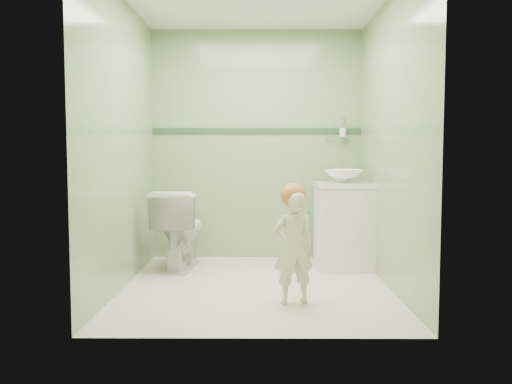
{
  "coord_description": "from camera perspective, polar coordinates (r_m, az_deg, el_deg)",
  "views": [
    {
      "loc": [
        0.03,
        -4.33,
        1.11
      ],
      "look_at": [
        0.0,
        0.15,
        0.78
      ],
      "focal_mm": 36.85,
      "sensor_mm": 36.0,
      "label": 1
    }
  ],
  "objects": [
    {
      "name": "hair_cap",
      "position": [
        3.87,
        4.08,
        -0.41
      ],
      "size": [
        0.19,
        0.19,
        0.19
      ],
      "primitive_type": "sphere",
      "color": "#BB6B3C",
      "rests_on": "toddler"
    },
    {
      "name": "toddler",
      "position": [
        3.9,
        4.08,
        -6.04
      ],
      "size": [
        0.34,
        0.27,
        0.83
      ],
      "primitive_type": "imported",
      "rotation": [
        0.0,
        0.0,
        3.39
      ],
      "color": "beige",
      "rests_on": "ground"
    },
    {
      "name": "room_shell",
      "position": [
        4.33,
        -0.01,
        5.41
      ],
      "size": [
        2.5,
        2.54,
        2.4
      ],
      "color": "#87A474",
      "rests_on": "ground"
    },
    {
      "name": "toilet",
      "position": [
        5.12,
        -8.29,
        -4.0
      ],
      "size": [
        0.49,
        0.78,
        0.76
      ],
      "primitive_type": "imported",
      "rotation": [
        0.0,
        0.0,
        3.06
      ],
      "color": "white",
      "rests_on": "ground"
    },
    {
      "name": "cup_holder",
      "position": [
        5.58,
        9.33,
        6.39
      ],
      "size": [
        0.26,
        0.07,
        0.21
      ],
      "color": "silver",
      "rests_on": "room_shell"
    },
    {
      "name": "faucet",
      "position": [
        5.28,
        9.22,
        2.68
      ],
      "size": [
        0.03,
        0.13,
        0.18
      ],
      "color": "silver",
      "rests_on": "counter"
    },
    {
      "name": "basin",
      "position": [
        5.1,
        9.53,
        1.72
      ],
      "size": [
        0.37,
        0.37,
        0.13
      ],
      "primitive_type": "imported",
      "color": "white",
      "rests_on": "counter"
    },
    {
      "name": "ground",
      "position": [
        4.47,
        -0.01,
        -10.17
      ],
      "size": [
        2.5,
        2.5,
        0.0
      ],
      "primitive_type": "plane",
      "color": "silver",
      "rests_on": "ground"
    },
    {
      "name": "counter",
      "position": [
        5.1,
        9.52,
        0.78
      ],
      "size": [
        0.54,
        0.52,
        0.04
      ],
      "primitive_type": "cube",
      "color": "white",
      "rests_on": "vanity"
    },
    {
      "name": "teal_toothbrush",
      "position": [
        3.77,
        5.75,
        -2.4
      ],
      "size": [
        0.11,
        0.14,
        0.08
      ],
      "color": "#018D6E",
      "rests_on": "toddler"
    },
    {
      "name": "trim_stripe",
      "position": [
        5.57,
        0.07,
        6.68
      ],
      "size": [
        2.2,
        0.02,
        0.05
      ],
      "primitive_type": "cube",
      "color": "#2A4C30",
      "rests_on": "room_shell"
    },
    {
      "name": "vanity",
      "position": [
        5.14,
        9.46,
        -3.78
      ],
      "size": [
        0.52,
        0.5,
        0.8
      ],
      "primitive_type": "cube",
      "color": "silver",
      "rests_on": "ground"
    }
  ]
}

